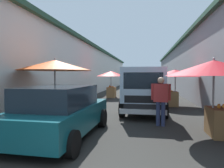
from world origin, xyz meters
name	(u,v)px	position (x,y,z in m)	size (l,w,h in m)	color
ground	(133,100)	(13.50, 0.00, 0.00)	(90.00, 90.00, 0.00)	#282826
building_left_whitewash	(52,69)	(15.75, 7.41, 2.33)	(49.80, 7.50, 4.64)	silver
fruit_stall_far_left	(55,72)	(6.18, 2.56, 1.90)	(2.81, 2.81, 2.43)	#9E9EA3
fruit_stall_near_right	(215,75)	(5.11, -2.85, 1.77)	(2.75, 2.75, 2.27)	#9E9EA3
fruit_stall_near_left	(175,76)	(10.98, -2.56, 1.74)	(2.68, 2.68, 2.18)	#9E9EA3
fruit_stall_mid_lane	(111,77)	(14.75, 1.85, 1.65)	(2.35, 2.35, 2.21)	#9E9EA3
hatchback_car	(61,111)	(4.22, 1.45, 0.74)	(3.95, 2.01, 1.45)	#0F4C56
delivery_truck	(144,92)	(7.94, -0.80, 1.04)	(4.93, 1.99, 2.08)	black
vendor_by_crates	(161,98)	(6.02, -1.41, 0.99)	(0.28, 0.66, 1.70)	navy
plastic_stool	(90,107)	(7.68, 1.62, 0.33)	(0.30, 0.30, 0.43)	#1E8C3F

